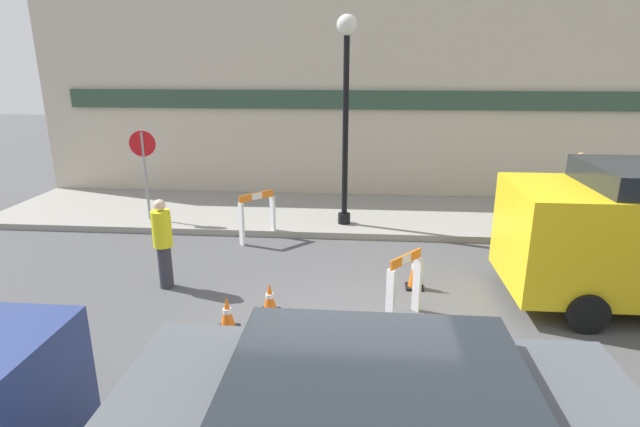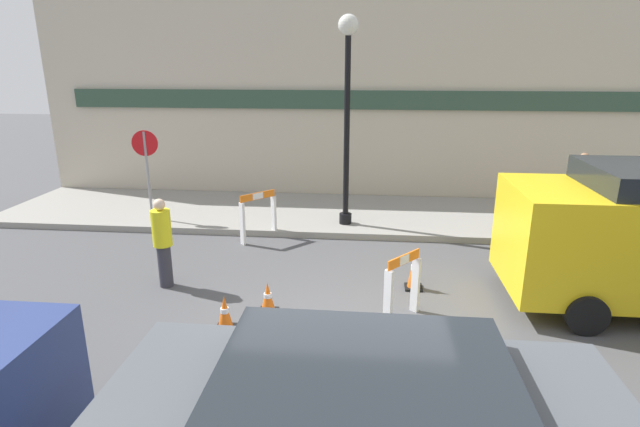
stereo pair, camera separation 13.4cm
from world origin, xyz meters
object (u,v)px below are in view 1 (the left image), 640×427
object	(u,v)px
stop_sign	(144,161)
person_worker	(163,241)
streetlamp_post	(346,93)
person_pedestrian	(577,187)

from	to	relation	value
stop_sign	person_worker	xyz separation A→B (m)	(1.70, -3.34, -0.72)
streetlamp_post	person_worker	world-z (taller)	streetlamp_post
streetlamp_post	stop_sign	world-z (taller)	streetlamp_post
person_worker	person_pedestrian	bearing A→B (deg)	5.68
person_worker	streetlamp_post	bearing A→B (deg)	30.58
stop_sign	person_pedestrian	xyz separation A→B (m)	(9.92, 0.32, -0.51)
person_pedestrian	person_worker	bearing A→B (deg)	41.74
streetlamp_post	person_pedestrian	bearing A→B (deg)	2.69
streetlamp_post	person_worker	xyz separation A→B (m)	(-2.98, -3.41, -2.28)
streetlamp_post	stop_sign	bearing A→B (deg)	-179.10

